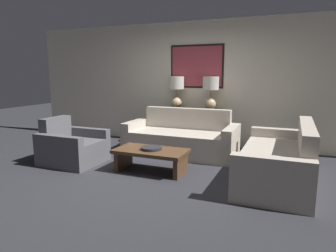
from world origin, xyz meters
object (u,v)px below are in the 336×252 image
coffee_table (151,155)px  decorative_bowl (152,148)px  couch_by_back_wall (181,139)px  table_lamp_left (176,89)px  couch_by_side (279,161)px  table_lamp_right (211,90)px  armchair_near_back_wall (72,148)px  console_table (192,128)px

coffee_table → decorative_bowl: bearing=-9.1°
coffee_table → couch_by_back_wall: bearing=86.4°
decorative_bowl → coffee_table: bearing=170.9°
table_lamp_left → couch_by_side: (2.21, -1.57, -0.93)m
table_lamp_right → armchair_near_back_wall: size_ratio=0.75×
table_lamp_right → coffee_table: table_lamp_right is taller
console_table → table_lamp_right: size_ratio=1.82×
console_table → coffee_table: console_table is taller
armchair_near_back_wall → table_lamp_left: bearing=59.3°
console_table → couch_by_back_wall: bearing=-90.0°
table_lamp_left → couch_by_side: bearing=-35.4°
table_lamp_left → decorative_bowl: 2.10m
coffee_table → decorative_bowl: decorative_bowl is taller
console_table → table_lamp_right: bearing=0.0°
couch_by_side → decorative_bowl: bearing=-169.9°
console_table → coffee_table: 1.91m
table_lamp_right → coffee_table: bearing=-103.5°
table_lamp_left → table_lamp_right: size_ratio=1.00×
armchair_near_back_wall → couch_by_back_wall: bearing=39.8°
decorative_bowl → armchair_near_back_wall: bearing=-176.4°
console_table → couch_by_side: couch_by_side is taller
couch_by_side → console_table: bearing=139.4°
coffee_table → console_table: bearing=87.7°
decorative_bowl → armchair_near_back_wall: 1.51m
coffee_table → armchair_near_back_wall: armchair_near_back_wall is taller
table_lamp_left → decorative_bowl: (0.32, -1.90, -0.83)m
table_lamp_left → console_table: bearing=0.0°
console_table → table_lamp_right: table_lamp_right is taller
couch_by_back_wall → table_lamp_left: bearing=118.6°
decorative_bowl → table_lamp_right: bearing=76.9°
table_lamp_right → coffee_table: size_ratio=0.62×
table_lamp_right → coffee_table: 2.17m
table_lamp_left → couch_by_side: 2.86m
couch_by_side → table_lamp_right: bearing=132.8°
couch_by_back_wall → armchair_near_back_wall: 2.03m
console_table → coffee_table: bearing=-92.3°
console_table → decorative_bowl: bearing=-91.9°
console_table → coffee_table: size_ratio=1.12×
table_lamp_right → couch_by_side: (1.45, -1.57, -0.93)m
couch_by_back_wall → coffee_table: 1.21m
table_lamp_right → decorative_bowl: table_lamp_right is taller
couch_by_back_wall → armchair_near_back_wall: (-1.56, -1.30, -0.02)m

